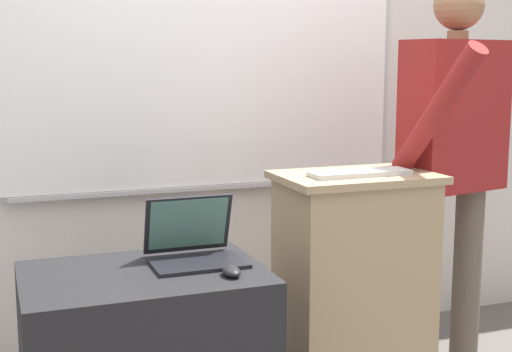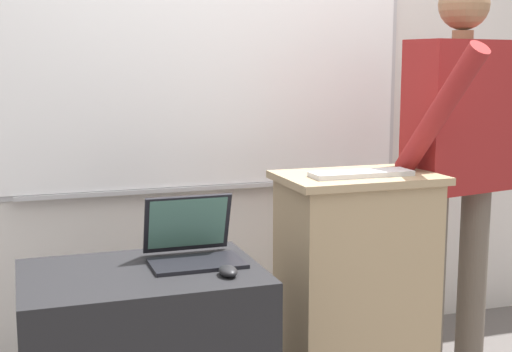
{
  "view_description": "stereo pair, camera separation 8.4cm",
  "coord_description": "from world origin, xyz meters",
  "px_view_note": "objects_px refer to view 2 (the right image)",
  "views": [
    {
      "loc": [
        -1.1,
        -1.99,
        1.43
      ],
      "look_at": [
        -0.16,
        0.5,
        1.01
      ],
      "focal_mm": 50.0,
      "sensor_mm": 36.0,
      "label": 1
    },
    {
      "loc": [
        -1.02,
        -2.02,
        1.43
      ],
      "look_at": [
        -0.16,
        0.5,
        1.01
      ],
      "focal_mm": 50.0,
      "sensor_mm": 36.0,
      "label": 2
    }
  ],
  "objects_px": {
    "person_presenter": "(458,151)",
    "computer_mouse_by_laptop": "(228,271)",
    "lectern_podium": "(355,292)",
    "wireless_keyboard": "(361,174)",
    "laptop": "(192,241)"
  },
  "relations": [
    {
      "from": "lectern_podium",
      "to": "person_presenter",
      "type": "xyz_separation_m",
      "value": [
        0.53,
        0.09,
        0.55
      ]
    },
    {
      "from": "laptop",
      "to": "wireless_keyboard",
      "type": "relative_size",
      "value": 0.8
    },
    {
      "from": "laptop",
      "to": "wireless_keyboard",
      "type": "bearing_deg",
      "value": 2.65
    },
    {
      "from": "laptop",
      "to": "lectern_podium",
      "type": "bearing_deg",
      "value": 6.88
    },
    {
      "from": "laptop",
      "to": "computer_mouse_by_laptop",
      "type": "relative_size",
      "value": 3.29
    },
    {
      "from": "person_presenter",
      "to": "computer_mouse_by_laptop",
      "type": "distance_m",
      "value": 1.28
    },
    {
      "from": "person_presenter",
      "to": "computer_mouse_by_laptop",
      "type": "bearing_deg",
      "value": -172.1
    },
    {
      "from": "lectern_podium",
      "to": "person_presenter",
      "type": "relative_size",
      "value": 0.55
    },
    {
      "from": "lectern_podium",
      "to": "computer_mouse_by_laptop",
      "type": "height_order",
      "value": "lectern_podium"
    },
    {
      "from": "person_presenter",
      "to": "laptop",
      "type": "distance_m",
      "value": 1.28
    },
    {
      "from": "laptop",
      "to": "computer_mouse_by_laptop",
      "type": "height_order",
      "value": "laptop"
    },
    {
      "from": "wireless_keyboard",
      "to": "lectern_podium",
      "type": "bearing_deg",
      "value": 77.69
    },
    {
      "from": "wireless_keyboard",
      "to": "computer_mouse_by_laptop",
      "type": "distance_m",
      "value": 0.73
    },
    {
      "from": "wireless_keyboard",
      "to": "computer_mouse_by_laptop",
      "type": "xyz_separation_m",
      "value": [
        -0.63,
        -0.27,
        -0.26
      ]
    },
    {
      "from": "person_presenter",
      "to": "laptop",
      "type": "height_order",
      "value": "person_presenter"
    }
  ]
}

